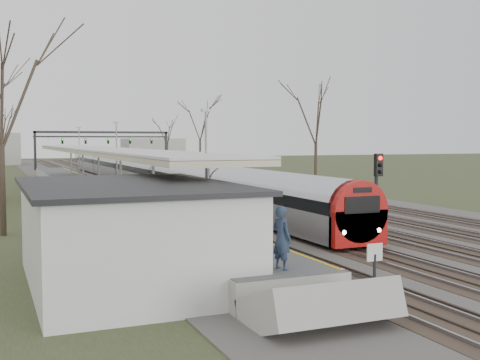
% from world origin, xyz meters
% --- Properties ---
extents(track_bed, '(24.00, 160.00, 0.22)m').
position_xyz_m(track_bed, '(0.26, 55.00, 0.06)').
color(track_bed, '#474442').
rests_on(track_bed, ground).
extents(platform, '(3.50, 69.00, 1.00)m').
position_xyz_m(platform, '(-9.05, 37.50, 0.50)').
color(platform, '#9E9B93').
rests_on(platform, ground).
extents(canopy, '(4.10, 50.00, 3.11)m').
position_xyz_m(canopy, '(-9.05, 32.99, 3.93)').
color(canopy, slate).
rests_on(canopy, platform).
extents(station_building, '(6.00, 9.00, 3.20)m').
position_xyz_m(station_building, '(-12.50, 8.00, 1.60)').
color(station_building, silver).
rests_on(station_building, ground).
extents(signal_gantry, '(21.00, 0.59, 6.08)m').
position_xyz_m(signal_gantry, '(0.29, 84.99, 4.91)').
color(signal_gantry, black).
rests_on(signal_gantry, ground).
extents(tree_west_near, '(5.00, 5.00, 10.30)m').
position_xyz_m(tree_west_near, '(-16.00, 20.00, 7.29)').
color(tree_west_near, '#2D231C').
rests_on(tree_west_near, ground).
extents(tree_east_far, '(5.00, 5.00, 10.30)m').
position_xyz_m(tree_east_far, '(14.00, 42.00, 7.29)').
color(tree_east_far, '#2D231C').
rests_on(tree_east_far, ground).
extents(train_near, '(2.62, 75.21, 3.05)m').
position_xyz_m(train_near, '(-2.50, 46.95, 1.48)').
color(train_near, '#A9ABB3').
rests_on(train_near, ground).
extents(train_far, '(2.62, 75.21, 3.05)m').
position_xyz_m(train_far, '(4.50, 104.53, 1.48)').
color(train_far, '#A9ABB3').
rests_on(train_far, ground).
extents(passenger, '(0.62, 0.77, 1.85)m').
position_xyz_m(passenger, '(-8.98, 4.00, 1.92)').
color(passenger, '#27354D').
rests_on(passenger, platform).
extents(signal_post, '(0.35, 0.45, 4.10)m').
position_xyz_m(signal_post, '(-0.75, 10.98, 2.72)').
color(signal_post, black).
rests_on(signal_post, ground).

